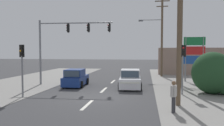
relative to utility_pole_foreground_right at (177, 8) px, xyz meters
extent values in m
plane|color=#3A3A3D|center=(-5.06, 1.36, -5.55)|extent=(140.00, 140.00, 0.00)
cube|color=silver|center=(-5.06, -0.64, -5.55)|extent=(0.20, 2.40, 0.01)
cube|color=silver|center=(-5.06, 4.36, -5.55)|extent=(0.20, 2.40, 0.01)
cube|color=silver|center=(-5.06, 9.36, -5.55)|extent=(0.20, 2.40, 0.01)
cube|color=gray|center=(-13.56, 5.36, -5.54)|extent=(8.00, 40.00, 0.02)
cylinder|color=brown|center=(0.13, -0.02, -0.37)|extent=(0.26, 0.26, 10.36)
cylinder|color=brown|center=(1.16, 6.30, -0.73)|extent=(0.26, 0.26, 9.65)
cylinder|color=brown|center=(0.20, 14.91, -0.68)|extent=(0.26, 0.26, 9.74)
cube|color=brown|center=(0.20, 14.91, 3.74)|extent=(1.80, 0.12, 0.11)
cube|color=brown|center=(0.20, 14.91, 3.09)|extent=(1.40, 0.12, 0.10)
cylinder|color=slate|center=(-1.10, 14.86, 1.46)|extent=(2.60, 0.20, 0.09)
cube|color=#595B60|center=(-2.39, 14.81, 1.39)|extent=(0.57, 0.30, 0.18)
cylinder|color=slate|center=(-11.50, 6.34, -2.55)|extent=(0.18, 0.18, 6.00)
cylinder|color=slate|center=(-8.11, 6.50, 0.15)|extent=(6.80, 0.42, 0.11)
cube|color=black|center=(-8.78, 6.47, -0.30)|extent=(0.21, 0.27, 0.68)
cube|color=black|center=(-8.78, 6.47, -0.30)|extent=(0.06, 0.44, 0.84)
sphere|color=red|center=(-8.90, 6.46, -0.08)|extent=(0.13, 0.13, 0.13)
sphere|color=black|center=(-8.90, 6.46, -0.30)|extent=(0.13, 0.13, 0.13)
sphere|color=black|center=(-8.90, 6.46, -0.52)|extent=(0.13, 0.13, 0.13)
cube|color=black|center=(-6.88, 6.56, -0.30)|extent=(0.21, 0.27, 0.68)
cube|color=black|center=(-6.88, 6.56, -0.30)|extent=(0.06, 0.44, 0.84)
sphere|color=red|center=(-7.00, 6.55, -0.08)|extent=(0.13, 0.13, 0.13)
sphere|color=black|center=(-7.00, 6.55, -0.30)|extent=(0.13, 0.13, 0.13)
sphere|color=black|center=(-7.00, 6.55, -0.52)|extent=(0.13, 0.13, 0.13)
cube|color=black|center=(-4.98, 6.64, -0.30)|extent=(0.21, 0.27, 0.68)
cube|color=black|center=(-4.98, 6.64, -0.30)|extent=(0.06, 0.44, 0.84)
sphere|color=red|center=(-5.10, 6.64, -0.08)|extent=(0.13, 0.13, 0.13)
sphere|color=black|center=(-5.10, 6.64, -0.30)|extent=(0.13, 0.13, 0.13)
sphere|color=black|center=(-5.10, 6.64, -0.52)|extent=(0.13, 0.13, 0.13)
cylinder|color=slate|center=(0.86, 3.30, -4.15)|extent=(0.12, 0.12, 2.80)
cube|color=black|center=(0.86, 3.30, -2.41)|extent=(0.28, 0.23, 0.68)
cube|color=black|center=(0.86, 3.30, -2.41)|extent=(0.44, 0.10, 0.84)
sphere|color=red|center=(0.88, 3.18, -2.19)|extent=(0.13, 0.13, 0.13)
sphere|color=black|center=(0.88, 3.18, -2.41)|extent=(0.13, 0.13, 0.13)
sphere|color=black|center=(0.88, 3.18, -2.63)|extent=(0.13, 0.13, 0.13)
cylinder|color=slate|center=(-9.98, 0.79, -4.15)|extent=(0.12, 0.12, 2.80)
cube|color=black|center=(-9.98, 0.79, -2.41)|extent=(0.31, 0.26, 0.68)
cube|color=black|center=(-9.98, 0.79, -2.41)|extent=(0.43, 0.16, 0.84)
sphere|color=black|center=(-10.01, 0.68, -2.19)|extent=(0.13, 0.13, 0.13)
sphere|color=orange|center=(-10.01, 0.68, -2.41)|extent=(0.13, 0.13, 0.13)
sphere|color=black|center=(-10.01, 0.68, -2.63)|extent=(0.13, 0.13, 0.13)
cylinder|color=slate|center=(2.29, 10.47, -3.25)|extent=(0.16, 0.16, 4.60)
cylinder|color=slate|center=(3.99, 10.47, -3.25)|extent=(0.16, 0.16, 4.60)
cube|color=#196B38|center=(3.14, 10.47, -1.40)|extent=(2.10, 0.14, 0.84)
cube|color=red|center=(3.14, 10.47, -2.35)|extent=(2.10, 0.14, 0.84)
cube|color=#1E4793|center=(3.14, 10.47, -3.30)|extent=(2.10, 0.14, 0.84)
ellipsoid|color=#1E4223|center=(3.10, 4.05, -4.01)|extent=(2.94, 2.65, 3.08)
cube|color=gray|center=(5.94, 17.36, -3.75)|extent=(12.00, 1.00, 3.60)
cube|color=silver|center=(-3.04, 5.85, -5.01)|extent=(1.92, 4.28, 0.80)
cube|color=silver|center=(-3.04, 5.90, -4.30)|extent=(1.66, 1.98, 0.62)
cube|color=#384756|center=(-2.99, 4.93, -4.30)|extent=(1.44, 0.13, 0.53)
cube|color=#384756|center=(-3.09, 6.87, -4.30)|extent=(1.41, 0.13, 0.50)
cube|color=white|center=(-2.93, 3.74, -4.83)|extent=(1.45, 0.11, 0.14)
cylinder|color=black|center=(-2.12, 4.60, -5.23)|extent=(0.22, 0.65, 0.64)
cylinder|color=black|center=(-3.82, 4.51, -5.23)|extent=(0.22, 0.65, 0.64)
cylinder|color=black|center=(-2.25, 7.20, -5.23)|extent=(0.22, 0.65, 0.64)
cylinder|color=black|center=(-3.95, 7.11, -5.23)|extent=(0.22, 0.65, 0.64)
cube|color=navy|center=(-7.95, 6.03, -5.04)|extent=(1.76, 3.67, 0.76)
cube|color=navy|center=(-7.94, 5.73, -4.34)|extent=(1.56, 1.96, 0.64)
cube|color=#384756|center=(-7.98, 6.70, -4.34)|extent=(1.36, 0.12, 0.54)
cube|color=#384756|center=(-7.89, 4.76, -4.34)|extent=(1.33, 0.12, 0.51)
cube|color=white|center=(-8.03, 7.85, -4.87)|extent=(1.36, 0.10, 0.14)
cylinder|color=black|center=(-8.80, 7.11, -5.25)|extent=(0.21, 0.61, 0.60)
cylinder|color=black|center=(-7.20, 7.18, -5.25)|extent=(0.21, 0.61, 0.60)
cylinder|color=black|center=(-8.70, 4.88, -5.25)|extent=(0.21, 0.61, 0.60)
cylinder|color=black|center=(-7.10, 4.95, -5.25)|extent=(0.21, 0.61, 0.60)
cylinder|color=#333338|center=(-0.28, -1.50, -5.13)|extent=(0.14, 0.14, 0.84)
cylinder|color=#333338|center=(-0.36, -1.66, -5.13)|extent=(0.14, 0.14, 0.84)
cube|color=#B7B2AD|center=(-0.32, -1.58, -4.43)|extent=(0.35, 0.42, 0.56)
sphere|color=brown|center=(-0.32, -1.58, -4.03)|extent=(0.22, 0.22, 0.22)
cylinder|color=#B7B2AD|center=(-0.22, -1.36, -4.43)|extent=(0.09, 0.09, 0.54)
cylinder|color=#B7B2AD|center=(-0.42, -1.79, -4.43)|extent=(0.09, 0.09, 0.54)
camera|label=1|loc=(-1.70, -12.78, -2.45)|focal=35.00mm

